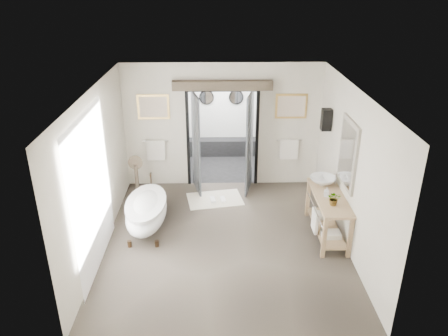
{
  "coord_description": "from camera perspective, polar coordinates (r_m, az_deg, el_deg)",
  "views": [
    {
      "loc": [
        -0.14,
        -7.02,
        4.67
      ],
      "look_at": [
        0.0,
        0.6,
        1.25
      ],
      "focal_mm": 35.0,
      "sensor_mm": 36.0,
      "label": 1
    }
  ],
  "objects": [
    {
      "name": "clawfoot_tub",
      "position": [
        8.7,
        -10.09,
        -5.53
      ],
      "size": [
        0.77,
        1.73,
        0.85
      ],
      "color": "#3C291A",
      "rests_on": "ground_plane"
    },
    {
      "name": "basin",
      "position": [
        8.76,
        12.77,
        -1.68
      ],
      "size": [
        0.63,
        0.63,
        0.18
      ],
      "primitive_type": "imported",
      "rotation": [
        0.0,
        0.0,
        0.25
      ],
      "color": "white",
      "rests_on": "vanity"
    },
    {
      "name": "ground_plane",
      "position": [
        8.43,
        0.08,
        -9.46
      ],
      "size": [
        5.0,
        5.0,
        0.0
      ],
      "primitive_type": "plane",
      "color": "brown"
    },
    {
      "name": "room_shell",
      "position": [
        7.45,
        -0.17,
        1.98
      ],
      "size": [
        4.52,
        5.02,
        2.91
      ],
      "color": "beige",
      "rests_on": "ground_plane"
    },
    {
      "name": "plant",
      "position": [
        8.06,
        14.19,
        -3.88
      ],
      "size": [
        0.28,
        0.26,
        0.27
      ],
      "primitive_type": "imported",
      "rotation": [
        0.0,
        0.0,
        -0.26
      ],
      "color": "gray",
      "rests_on": "vanity"
    },
    {
      "name": "pedestal_mirror",
      "position": [
        9.78,
        -11.28,
        -1.77
      ],
      "size": [
        0.32,
        0.21,
        1.09
      ],
      "color": "brown",
      "rests_on": "ground_plane"
    },
    {
      "name": "soap_bottle_b",
      "position": [
        8.92,
        12.64,
        -1.27
      ],
      "size": [
        0.15,
        0.15,
        0.15
      ],
      "primitive_type": "imported",
      "rotation": [
        0.0,
        0.0,
        -0.37
      ],
      "color": "gray",
      "rests_on": "vanity"
    },
    {
      "name": "rug",
      "position": [
        9.85,
        -1.2,
        -4.09
      ],
      "size": [
        1.32,
        1.0,
        0.01
      ],
      "primitive_type": "cube",
      "rotation": [
        0.0,
        0.0,
        0.18
      ],
      "color": "silver",
      "rests_on": "ground_plane"
    },
    {
      "name": "soap_bottle_a",
      "position": [
        8.35,
        13.25,
        -3.06
      ],
      "size": [
        0.1,
        0.1,
        0.18
      ],
      "primitive_type": "imported",
      "rotation": [
        0.0,
        0.0,
        -0.16
      ],
      "color": "gray",
      "rests_on": "vanity"
    },
    {
      "name": "vanity",
      "position": [
        8.57,
        13.28,
        -5.63
      ],
      "size": [
        0.57,
        1.6,
        0.85
      ],
      "color": "tan",
      "rests_on": "ground_plane"
    },
    {
      "name": "slippers",
      "position": [
        9.77,
        -0.81,
        -4.13
      ],
      "size": [
        0.36,
        0.26,
        0.05
      ],
      "color": "white",
      "rests_on": "rug"
    },
    {
      "name": "shower_room",
      "position": [
        11.64,
        -0.31,
        5.31
      ],
      "size": [
        2.22,
        2.01,
        2.51
      ],
      "color": "black",
      "rests_on": "ground_plane"
    },
    {
      "name": "back_wall_dressing",
      "position": [
        9.84,
        -0.18,
        5.77
      ],
      "size": [
        3.82,
        0.79,
        2.52
      ],
      "color": "black",
      "rests_on": "ground_plane"
    }
  ]
}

